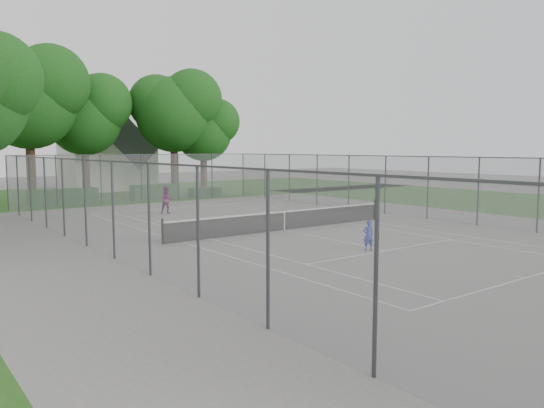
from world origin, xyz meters
TOP-DOWN VIEW (x-y plane):
  - ground at (0.00, 0.00)m, footprint 120.00×120.00m
  - grass_far at (0.00, 26.00)m, footprint 60.00×20.00m
  - grass_right at (22.00, 0.00)m, footprint 16.00×40.00m
  - court_markings at (0.00, 0.00)m, footprint 11.03×23.83m
  - tennis_net at (0.00, 0.00)m, footprint 12.87×0.10m
  - perimeter_fence at (0.00, 0.00)m, footprint 18.08×34.08m
  - tree_far_left at (-6.13, 22.81)m, footprint 8.08×7.38m
  - tree_far_midleft at (-1.50, 24.60)m, footprint 7.02×6.41m
  - tree_far_midright at (5.49, 22.34)m, footprint 7.50×6.85m
  - tree_far_right at (8.23, 22.07)m, footprint 5.83×5.32m
  - hedge_left at (-5.25, 18.30)m, footprint 4.53×1.36m
  - hedge_mid at (1.68, 18.47)m, footprint 3.65×1.04m
  - hedge_right at (5.81, 17.81)m, footprint 2.58×0.95m
  - house at (2.18, 30.02)m, footprint 7.76×6.01m
  - girl_player at (-0.56, -5.95)m, footprint 0.51×0.43m
  - woman_player at (-1.63, 9.47)m, footprint 0.98×0.88m

SIDE VIEW (x-z plane):
  - ground at x=0.00m, z-range 0.00..0.00m
  - grass_far at x=0.00m, z-range 0.00..0.00m
  - grass_right at x=22.00m, z-range 0.00..0.00m
  - court_markings at x=0.00m, z-range 0.00..0.01m
  - hedge_right at x=5.81m, z-range 0.00..0.77m
  - tennis_net at x=0.00m, z-range -0.04..1.06m
  - hedge_left at x=-5.25m, z-range 0.00..1.13m
  - hedge_mid at x=1.68m, z-range 0.00..1.15m
  - girl_player at x=-0.56m, z-range 0.00..1.20m
  - woman_player at x=-1.63m, z-range 0.00..1.67m
  - perimeter_fence at x=0.00m, z-range 0.05..3.57m
  - house at x=2.18m, z-range -0.94..8.71m
  - tree_far_right at x=8.23m, z-range 1.56..9.95m
  - tree_far_midleft at x=-1.50m, z-range 1.89..11.98m
  - tree_far_midright at x=5.49m, z-range 2.02..12.81m
  - tree_far_left at x=-6.13m, z-range 2.18..13.80m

